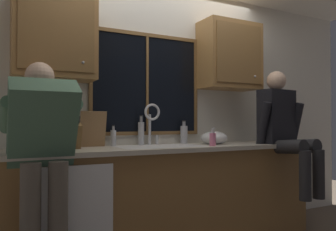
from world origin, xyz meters
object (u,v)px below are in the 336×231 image
at_px(person_standing, 43,147).
at_px(bottle_tall_clear, 141,133).
at_px(bottle_green_glass, 184,134).
at_px(person_sitting_on_counter, 284,126).
at_px(knife_block, 73,136).
at_px(soap_dispenser, 213,139).
at_px(bottle_amber_small, 113,137).
at_px(mixing_bowl, 214,138).
at_px(cutting_board, 93,129).

distance_m(person_standing, bottle_tall_clear, 1.11).
xyz_separation_m(bottle_green_glass, bottle_tall_clear, (-0.48, -0.01, 0.02)).
distance_m(person_sitting_on_counter, knife_block, 2.09).
relative_size(soap_dispenser, bottle_amber_small, 0.86).
distance_m(person_standing, soap_dispenser, 1.53).
xyz_separation_m(person_standing, mixing_bowl, (1.69, 0.36, 0.01)).
bearing_deg(soap_dispenser, cutting_board, 158.85).
distance_m(knife_block, cutting_board, 0.27).
xyz_separation_m(person_sitting_on_counter, bottle_green_glass, (-0.90, 0.50, -0.08)).
bearing_deg(bottle_green_glass, bottle_tall_clear, -179.33).
relative_size(knife_block, bottle_green_glass, 1.33).
bearing_deg(bottle_green_glass, bottle_amber_small, -178.72).
distance_m(bottle_tall_clear, bottle_amber_small, 0.29).
distance_m(knife_block, bottle_green_glass, 1.18).
bearing_deg(knife_block, bottle_green_glass, 8.78).
bearing_deg(person_sitting_on_counter, cutting_board, 165.28).
height_order(bottle_green_glass, bottle_tall_clear, bottle_tall_clear).
height_order(person_sitting_on_counter, bottle_green_glass, person_sitting_on_counter).
relative_size(cutting_board, mixing_bowl, 1.20).
relative_size(mixing_bowl, bottle_tall_clear, 0.94).
distance_m(person_standing, knife_block, 0.48).
bearing_deg(cutting_board, bottle_amber_small, -1.20).
bearing_deg(knife_block, bottle_amber_small, 22.14).
xyz_separation_m(soap_dispenser, bottle_green_glass, (-0.07, 0.41, 0.03)).
bearing_deg(knife_block, person_standing, -126.45).
bearing_deg(knife_block, soap_dispenser, -10.55).
relative_size(person_standing, bottle_amber_small, 8.09).
height_order(cutting_board, soap_dispenser, cutting_board).
relative_size(person_sitting_on_counter, bottle_amber_small, 6.42).
xyz_separation_m(knife_block, bottle_green_glass, (1.17, 0.18, -0.01)).
bearing_deg(knife_block, bottle_tall_clear, 14.32).
xyz_separation_m(person_sitting_on_counter, mixing_bowl, (-0.66, 0.30, -0.12)).
bearing_deg(bottle_amber_small, bottle_tall_clear, 2.32).
bearing_deg(bottle_green_glass, mixing_bowl, -39.35).
xyz_separation_m(cutting_board, bottle_green_glass, (0.96, 0.01, -0.06)).
distance_m(cutting_board, mixing_bowl, 1.21).
height_order(person_standing, person_sitting_on_counter, person_sitting_on_counter).
xyz_separation_m(soap_dispenser, bottle_amber_small, (-0.84, 0.39, 0.02)).
distance_m(knife_block, soap_dispenser, 1.26).
bearing_deg(bottle_green_glass, person_standing, -158.84).
xyz_separation_m(cutting_board, mixing_bowl, (1.19, -0.18, -0.10)).
bearing_deg(bottle_green_glass, person_sitting_on_counter, -29.13).
xyz_separation_m(person_standing, knife_block, (0.28, 0.38, 0.06)).
xyz_separation_m(person_standing, person_sitting_on_counter, (2.34, 0.06, 0.13)).
xyz_separation_m(cutting_board, bottle_amber_small, (0.19, -0.00, -0.08)).
xyz_separation_m(person_sitting_on_counter, bottle_amber_small, (-1.66, 0.48, -0.10)).
bearing_deg(cutting_board, mixing_bowl, -8.69).
distance_m(person_sitting_on_counter, bottle_green_glass, 1.03).
relative_size(bottle_green_glass, bottle_amber_small, 1.23).
height_order(knife_block, bottle_green_glass, knife_block).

